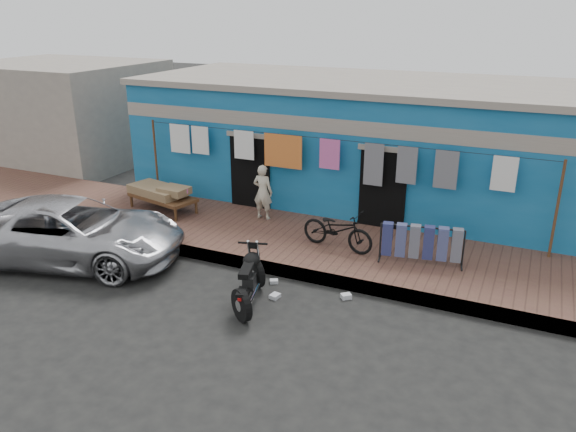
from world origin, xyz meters
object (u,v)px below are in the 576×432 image
object	(u,v)px
charpoy	(163,198)
jeans_rack	(421,244)
motorcycle	(249,278)
bicycle	(338,225)
seated_person	(263,192)
car	(71,230)

from	to	relation	value
charpoy	jeans_rack	size ratio (longest dim) A/B	1.18
motorcycle	bicycle	bearing A→B (deg)	55.37
seated_person	charpoy	distance (m)	2.70
motorcycle	jeans_rack	world-z (taller)	jeans_rack
bicycle	jeans_rack	world-z (taller)	bicycle
seated_person	motorcycle	world-z (taller)	seated_person
seated_person	bicycle	world-z (taller)	seated_person
seated_person	jeans_rack	world-z (taller)	seated_person
car	jeans_rack	xyz separation A→B (m)	(6.97, 2.45, -0.03)
motorcycle	jeans_rack	xyz separation A→B (m)	(2.61, 2.53, 0.15)
car	bicycle	xyz separation A→B (m)	(5.17, 2.43, 0.09)
charpoy	motorcycle	bearing A→B (deg)	-35.95
motorcycle	jeans_rack	distance (m)	3.64
car	bicycle	size ratio (longest dim) A/B	2.97
seated_person	jeans_rack	bearing A→B (deg)	166.31
car	seated_person	world-z (taller)	seated_person
jeans_rack	charpoy	bearing A→B (deg)	176.26
jeans_rack	motorcycle	bearing A→B (deg)	-135.86
bicycle	motorcycle	distance (m)	2.66
seated_person	jeans_rack	distance (m)	4.22
bicycle	charpoy	xyz separation A→B (m)	(-4.92, 0.46, -0.21)
seated_person	charpoy	size ratio (longest dim) A/B	0.66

